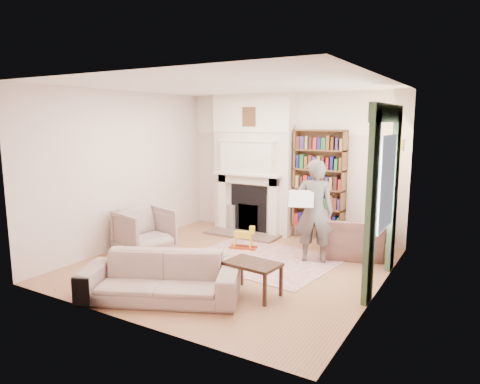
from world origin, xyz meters
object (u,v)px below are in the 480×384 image
Objects in this scene: bookcase at (319,179)px; man_reading at (314,211)px; coffee_table at (252,279)px; armchair_reading at (351,236)px; armchair_left at (145,231)px; sofa at (160,277)px; paraffin_heater at (232,217)px; rocking_horse at (243,237)px.

bookcase reaches higher than man_reading.
bookcase is at bearing 99.59° from coffee_table.
armchair_reading is 3.54m from armchair_left.
sofa reaches higher than paraffin_heater.
bookcase is 3.37m from armchair_left.
bookcase is 3.14m from coffee_table.
paraffin_heater reaches higher than coffee_table.
armchair_reading is 0.54× the size of sofa.
paraffin_heater is at bearing 116.11° from rocking_horse.
sofa is at bearing 42.62° from armchair_reading.
armchair_left is at bearing -134.34° from bookcase.
bookcase reaches higher than rocking_horse.
coffee_table is at bearing -90.09° from armchair_left.
armchair_left reaches higher than armchair_reading.
armchair_left is 2.17m from paraffin_heater.
sofa reaches higher than coffee_table.
rocking_horse is (1.36, 1.06, -0.17)m from armchair_left.
sofa is 1.20m from coffee_table.
bookcase is 1.40m from man_reading.
armchair_left is 2.92m from man_reading.
coffee_table reaches higher than rocking_horse.
bookcase is 1.85m from rocking_horse.
coffee_table is (-0.20, -1.69, -0.62)m from man_reading.
rocking_horse is at bearing 69.07° from sofa.
rocking_horse is (-0.93, -1.28, -0.96)m from bookcase.
paraffin_heater is at bearing -172.72° from bookcase.
armchair_reading is at bearing -47.91° from armchair_left.
sofa is at bearing -73.16° from paraffin_heater.
man_reading is (1.17, 2.40, 0.55)m from sofa.
paraffin_heater is 1.37m from rocking_horse.
bookcase is 2.64× the size of coffee_table.
armchair_reading reaches higher than rocking_horse.
bookcase is at bearing 39.93° from rocking_horse.
coffee_table is (-0.65, -2.29, -0.13)m from armchair_reading.
bookcase reaches higher than armchair_reading.
paraffin_heater is at bearing 131.99° from coffee_table.
sofa is 1.20× the size of man_reading.
armchair_reading is 1.88m from rocking_horse.
paraffin_heater is 1.12× the size of rocking_horse.
man_reading is 2.52m from paraffin_heater.
sofa is at bearing -101.75° from bookcase.
armchair_left is 2.04m from sofa.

